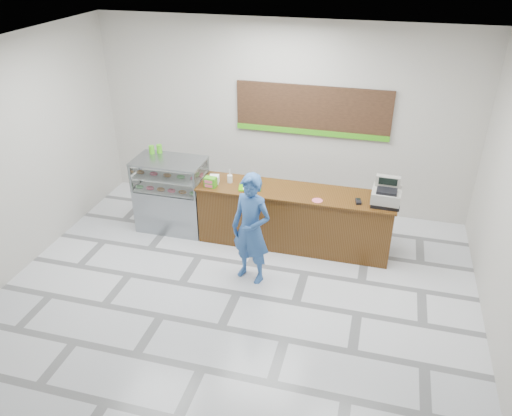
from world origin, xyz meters
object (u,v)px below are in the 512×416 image
(sales_counter, at_px, (294,218))
(cash_register, at_px, (386,195))
(customer, at_px, (251,229))
(display_case, at_px, (172,194))
(serving_tray, at_px, (250,187))

(sales_counter, bearing_deg, cash_register, -2.22)
(cash_register, distance_m, customer, 2.18)
(sales_counter, xyz_separation_m, customer, (-0.45, -1.10, 0.36))
(display_case, distance_m, customer, 2.10)
(display_case, bearing_deg, sales_counter, 0.01)
(serving_tray, bearing_deg, customer, -86.50)
(cash_register, bearing_deg, serving_tray, -176.94)
(sales_counter, distance_m, cash_register, 1.58)
(serving_tray, xyz_separation_m, customer, (0.30, -1.02, -0.16))
(display_case, height_order, cash_register, cash_register)
(display_case, xyz_separation_m, cash_register, (3.66, -0.06, 0.51))
(sales_counter, distance_m, customer, 1.25)
(display_case, height_order, customer, customer)
(sales_counter, relative_size, serving_tray, 7.82)
(cash_register, relative_size, serving_tray, 1.14)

